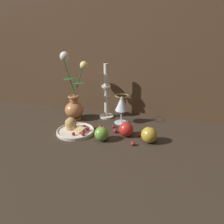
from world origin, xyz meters
TOP-DOWN VIEW (x-y plane):
  - ground_plane at (0.00, 0.00)m, footprint 2.40×2.40m
  - wall_back at (0.00, 0.27)m, footprint 2.40×0.04m
  - vase at (-0.18, 0.10)m, footprint 0.16×0.10m
  - plate_with_pastries at (-0.11, -0.06)m, footprint 0.18×0.18m
  - wine_glass at (0.08, 0.12)m, footprint 0.07×0.07m
  - candlestick at (-0.02, 0.17)m, footprint 0.08×0.08m
  - apple_beside_vase at (0.05, -0.10)m, footprint 0.07×0.07m
  - apple_near_glass at (0.25, -0.06)m, footprint 0.07×0.07m
  - apple_at_table_edge at (0.14, -0.03)m, footprint 0.07×0.07m
  - berry_near_plate at (0.21, -0.02)m, footprint 0.02×0.02m
  - berry_front_center at (-0.00, 0.02)m, footprint 0.02×0.02m
  - berry_by_glass_stem at (0.06, 0.04)m, footprint 0.01×0.01m
  - berry_under_candlestick at (0.09, -0.01)m, footprint 0.02×0.02m
  - berry_far_right at (0.19, -0.11)m, footprint 0.02×0.02m

SIDE VIEW (x-z plane):
  - ground_plane at x=0.00m, z-range 0.00..0.00m
  - berry_by_glass_stem at x=0.06m, z-range 0.00..0.01m
  - berry_near_plate at x=0.21m, z-range 0.00..0.02m
  - berry_front_center at x=0.00m, z-range 0.00..0.02m
  - berry_far_right at x=0.19m, z-range 0.00..0.02m
  - berry_under_candlestick at x=0.09m, z-range 0.00..0.02m
  - plate_with_pastries at x=-0.11m, z-range -0.02..0.05m
  - apple_beside_vase at x=0.05m, z-range -0.01..0.07m
  - apple_at_table_edge at x=0.14m, z-range -0.01..0.07m
  - apple_near_glass at x=0.25m, z-range -0.01..0.08m
  - vase at x=-0.18m, z-range -0.08..0.28m
  - wine_glass at x=0.08m, z-range 0.03..0.18m
  - candlestick at x=-0.02m, z-range -0.03..0.28m
  - wall_back at x=0.00m, z-range 0.00..1.20m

